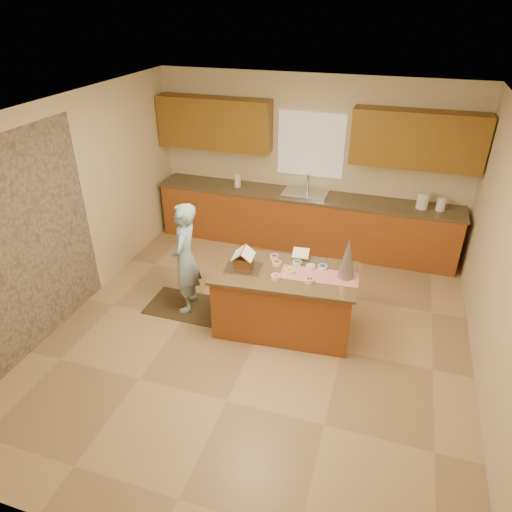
{
  "coord_description": "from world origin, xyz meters",
  "views": [
    {
      "loc": [
        1.34,
        -4.33,
        3.71
      ],
      "look_at": [
        -0.1,
        0.2,
        1.0
      ],
      "focal_mm": 32.45,
      "sensor_mm": 36.0,
      "label": 1
    }
  ],
  "objects_px": {
    "gingerbread_house": "(243,260)",
    "island_base": "(284,302)",
    "tinsel_tree": "(347,258)",
    "boy": "(185,258)"
  },
  "relations": [
    {
      "from": "island_base",
      "to": "gingerbread_house",
      "type": "height_order",
      "value": "gingerbread_house"
    },
    {
      "from": "island_base",
      "to": "tinsel_tree",
      "type": "distance_m",
      "value": 0.98
    },
    {
      "from": "tinsel_tree",
      "to": "gingerbread_house",
      "type": "distance_m",
      "value": 1.21
    },
    {
      "from": "boy",
      "to": "gingerbread_house",
      "type": "relative_size",
      "value": 5.5
    },
    {
      "from": "gingerbread_house",
      "to": "tinsel_tree",
      "type": "bearing_deg",
      "value": 8.97
    },
    {
      "from": "island_base",
      "to": "gingerbread_house",
      "type": "relative_size",
      "value": 5.97
    },
    {
      "from": "tinsel_tree",
      "to": "gingerbread_house",
      "type": "height_order",
      "value": "tinsel_tree"
    },
    {
      "from": "tinsel_tree",
      "to": "boy",
      "type": "distance_m",
      "value": 2.05
    },
    {
      "from": "gingerbread_house",
      "to": "island_base",
      "type": "bearing_deg",
      "value": 9.87
    },
    {
      "from": "tinsel_tree",
      "to": "boy",
      "type": "height_order",
      "value": "boy"
    }
  ]
}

